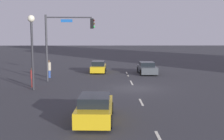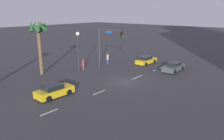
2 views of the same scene
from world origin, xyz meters
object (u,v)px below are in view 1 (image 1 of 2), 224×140
(car_1, at_px, (95,108))
(pedestrian_1, at_px, (49,69))
(streetlamp, at_px, (32,38))
(traffic_signal, at_px, (62,37))
(pedestrian_0, at_px, (32,77))
(car_0, at_px, (98,67))
(car_2, at_px, (147,68))

(car_1, relative_size, pedestrian_1, 2.24)
(streetlamp, xyz_separation_m, pedestrian_1, (6.70, 0.14, -3.24))
(traffic_signal, bearing_deg, pedestrian_0, 146.18)
(pedestrian_0, xyz_separation_m, pedestrian_1, (5.48, -0.26, 0.08))
(streetlamp, bearing_deg, traffic_signal, -21.42)
(car_0, relative_size, car_1, 1.07)
(traffic_signal, height_order, streetlamp, traffic_signal)
(car_1, bearing_deg, car_2, -15.98)
(car_1, xyz_separation_m, streetlamp, (8.33, 5.40, 3.57))
(car_1, height_order, streetlamp, streetlamp)
(car_1, xyz_separation_m, traffic_signal, (12.71, 3.68, 3.65))
(car_0, relative_size, streetlamp, 0.74)
(streetlamp, bearing_deg, car_2, -47.37)
(car_2, bearing_deg, streetlamp, 132.63)
(car_0, height_order, car_2, car_0)
(car_0, bearing_deg, car_2, -103.40)
(traffic_signal, distance_m, pedestrian_0, 5.10)
(car_0, distance_m, pedestrian_0, 11.19)
(streetlamp, height_order, pedestrian_0, streetlamp)
(car_2, relative_size, streetlamp, 0.73)
(traffic_signal, bearing_deg, pedestrian_1, 38.64)
(car_1, relative_size, streetlamp, 0.69)
(pedestrian_0, bearing_deg, streetlamp, -162.02)
(traffic_signal, relative_size, pedestrian_1, 3.43)
(car_1, xyz_separation_m, pedestrian_0, (9.56, 5.79, 0.25))
(streetlamp, distance_m, pedestrian_1, 7.45)
(car_1, relative_size, pedestrian_0, 2.47)
(pedestrian_0, bearing_deg, pedestrian_1, -2.68)
(car_0, bearing_deg, pedestrian_0, 151.90)
(car_0, height_order, streetlamp, streetlamp)
(pedestrian_1, bearing_deg, car_2, -74.21)
(car_0, distance_m, streetlamp, 12.63)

